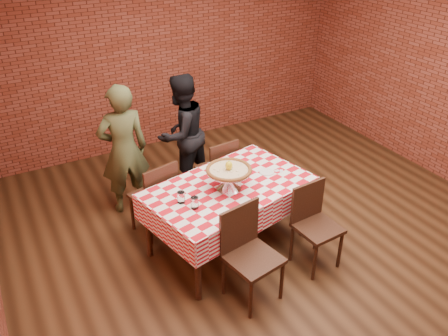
{
  "coord_description": "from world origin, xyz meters",
  "views": [
    {
      "loc": [
        -2.44,
        -3.18,
        3.25
      ],
      "look_at": [
        -0.51,
        0.35,
        0.94
      ],
      "focal_mm": 37.22,
      "sensor_mm": 36.0,
      "label": 1
    }
  ],
  "objects_px": {
    "water_glass_right": "(181,197)",
    "condiment_caddy": "(217,168)",
    "diner_black": "(182,133)",
    "table": "(228,216)",
    "chair_far_right": "(216,170)",
    "diner_olive": "(124,150)",
    "chair_near_left": "(253,258)",
    "chair_far_left": "(153,197)",
    "pizza": "(229,170)",
    "chair_near_right": "(318,229)",
    "water_glass_left": "(195,203)",
    "pizza_stand": "(229,179)"
  },
  "relations": [
    {
      "from": "pizza",
      "to": "chair_far_left",
      "type": "bearing_deg",
      "value": 130.55
    },
    {
      "from": "water_glass_left",
      "to": "diner_black",
      "type": "bearing_deg",
      "value": 70.15
    },
    {
      "from": "chair_near_left",
      "to": "chair_far_right",
      "type": "xyz_separation_m",
      "value": [
        0.46,
        1.6,
        -0.03
      ]
    },
    {
      "from": "water_glass_left",
      "to": "diner_black",
      "type": "relative_size",
      "value": 0.08
    },
    {
      "from": "table",
      "to": "diner_black",
      "type": "distance_m",
      "value": 1.41
    },
    {
      "from": "chair_near_right",
      "to": "diner_olive",
      "type": "bearing_deg",
      "value": 120.84
    },
    {
      "from": "water_glass_left",
      "to": "chair_near_right",
      "type": "height_order",
      "value": "chair_near_right"
    },
    {
      "from": "chair_near_right",
      "to": "chair_far_left",
      "type": "distance_m",
      "value": 1.8
    },
    {
      "from": "chair_far_right",
      "to": "diner_olive",
      "type": "height_order",
      "value": "diner_olive"
    },
    {
      "from": "water_glass_left",
      "to": "condiment_caddy",
      "type": "height_order",
      "value": "condiment_caddy"
    },
    {
      "from": "diner_black",
      "to": "table",
      "type": "bearing_deg",
      "value": 63.88
    },
    {
      "from": "chair_far_left",
      "to": "pizza",
      "type": "bearing_deg",
      "value": 117.49
    },
    {
      "from": "chair_near_right",
      "to": "chair_near_left",
      "type": "bearing_deg",
      "value": -178.53
    },
    {
      "from": "pizza_stand",
      "to": "condiment_caddy",
      "type": "xyz_separation_m",
      "value": [
        0.04,
        0.31,
        -0.04
      ]
    },
    {
      "from": "table",
      "to": "diner_olive",
      "type": "xyz_separation_m",
      "value": [
        -0.7,
        1.2,
        0.41
      ]
    },
    {
      "from": "chair_near_left",
      "to": "diner_black",
      "type": "relative_size",
      "value": 0.61
    },
    {
      "from": "pizza_stand",
      "to": "diner_black",
      "type": "xyz_separation_m",
      "value": [
        0.11,
        1.4,
        -0.1
      ]
    },
    {
      "from": "water_glass_right",
      "to": "chair_far_right",
      "type": "bearing_deg",
      "value": 46.41
    },
    {
      "from": "water_glass_left",
      "to": "chair_near_right",
      "type": "xyz_separation_m",
      "value": [
        1.1,
        -0.5,
        -0.38
      ]
    },
    {
      "from": "table",
      "to": "water_glass_left",
      "type": "bearing_deg",
      "value": -157.96
    },
    {
      "from": "chair_near_left",
      "to": "chair_near_right",
      "type": "relative_size",
      "value": 1.05
    },
    {
      "from": "table",
      "to": "condiment_caddy",
      "type": "height_order",
      "value": "condiment_caddy"
    },
    {
      "from": "condiment_caddy",
      "to": "diner_olive",
      "type": "bearing_deg",
      "value": 111.65
    },
    {
      "from": "water_glass_left",
      "to": "water_glass_right",
      "type": "relative_size",
      "value": 1.0
    },
    {
      "from": "water_glass_right",
      "to": "table",
      "type": "bearing_deg",
      "value": 4.84
    },
    {
      "from": "pizza_stand",
      "to": "chair_near_left",
      "type": "height_order",
      "value": "pizza_stand"
    },
    {
      "from": "pizza",
      "to": "diner_olive",
      "type": "xyz_separation_m",
      "value": [
        -0.68,
        1.24,
        -0.18
      ]
    },
    {
      "from": "pizza_stand",
      "to": "water_glass_left",
      "type": "bearing_deg",
      "value": -161.45
    },
    {
      "from": "pizza",
      "to": "water_glass_right",
      "type": "height_order",
      "value": "pizza"
    },
    {
      "from": "water_glass_right",
      "to": "chair_near_right",
      "type": "height_order",
      "value": "chair_near_right"
    },
    {
      "from": "pizza_stand",
      "to": "chair_far_right",
      "type": "distance_m",
      "value": 1.02
    },
    {
      "from": "water_glass_left",
      "to": "condiment_caddy",
      "type": "bearing_deg",
      "value": 43.5
    },
    {
      "from": "condiment_caddy",
      "to": "chair_near_right",
      "type": "bearing_deg",
      "value": -73.38
    },
    {
      "from": "water_glass_left",
      "to": "diner_olive",
      "type": "bearing_deg",
      "value": 99.49
    },
    {
      "from": "pizza_stand",
      "to": "chair_far_right",
      "type": "relative_size",
      "value": 0.52
    },
    {
      "from": "chair_far_left",
      "to": "diner_olive",
      "type": "height_order",
      "value": "diner_olive"
    },
    {
      "from": "table",
      "to": "chair_far_right",
      "type": "relative_size",
      "value": 1.88
    },
    {
      "from": "pizza",
      "to": "chair_near_right",
      "type": "distance_m",
      "value": 1.06
    },
    {
      "from": "pizza",
      "to": "chair_far_left",
      "type": "distance_m",
      "value": 1.02
    },
    {
      "from": "chair_near_left",
      "to": "chair_far_left",
      "type": "xyz_separation_m",
      "value": [
        -0.42,
        1.4,
        -0.01
      ]
    },
    {
      "from": "pizza_stand",
      "to": "chair_near_left",
      "type": "bearing_deg",
      "value": -101.8
    },
    {
      "from": "chair_near_left",
      "to": "diner_olive",
      "type": "xyz_separation_m",
      "value": [
        -0.53,
        1.97,
        0.33
      ]
    },
    {
      "from": "chair_near_right",
      "to": "condiment_caddy",
      "type": "bearing_deg",
      "value": 118.29
    },
    {
      "from": "table",
      "to": "chair_far_right",
      "type": "distance_m",
      "value": 0.88
    },
    {
      "from": "table",
      "to": "chair_far_left",
      "type": "height_order",
      "value": "chair_far_left"
    },
    {
      "from": "pizza",
      "to": "water_glass_left",
      "type": "bearing_deg",
      "value": -161.45
    },
    {
      "from": "water_glass_right",
      "to": "condiment_caddy",
      "type": "bearing_deg",
      "value": 29.52
    },
    {
      "from": "chair_near_left",
      "to": "chair_far_right",
      "type": "height_order",
      "value": "chair_near_left"
    },
    {
      "from": "table",
      "to": "diner_black",
      "type": "bearing_deg",
      "value": 86.26
    },
    {
      "from": "table",
      "to": "chair_far_left",
      "type": "bearing_deg",
      "value": 133.26
    }
  ]
}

